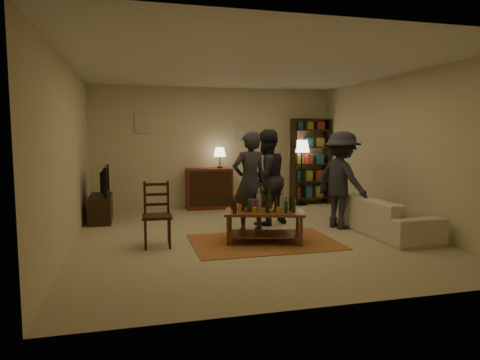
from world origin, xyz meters
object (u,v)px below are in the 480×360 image
object	(u,v)px
coffee_table	(264,215)
person_right	(266,177)
tv_stand	(101,201)
floor_lamp	(302,151)
person_by_sofa	(341,180)
sofa	(384,215)
bookshelf	(310,161)
person_left	(250,182)
dining_chair	(157,212)
dresser	(209,187)

from	to	relation	value
coffee_table	person_right	xyz separation A→B (m)	(0.44, 1.27, 0.44)
tv_stand	floor_lamp	size ratio (longest dim) A/B	0.70
person_by_sofa	person_right	bearing A→B (deg)	44.70
sofa	person_right	xyz separation A→B (m)	(-1.69, 1.18, 0.57)
floor_lamp	sofa	world-z (taller)	floor_lamp
bookshelf	sofa	world-z (taller)	bookshelf
bookshelf	person_right	xyz separation A→B (m)	(-1.74, -2.00, -0.16)
bookshelf	sofa	distance (m)	3.26
tv_stand	person_right	world-z (taller)	person_right
tv_stand	person_by_sofa	distance (m)	4.48
bookshelf	person_left	xyz separation A→B (m)	(-2.19, -2.51, -0.18)
floor_lamp	person_right	xyz separation A→B (m)	(-1.47, -1.87, -0.41)
person_by_sofa	coffee_table	bearing A→B (deg)	93.93
coffee_table	person_left	bearing A→B (deg)	91.05
dining_chair	dresser	xyz separation A→B (m)	(1.33, 3.00, -0.04)
tv_stand	person_by_sofa	xyz separation A→B (m)	(4.14, -1.64, 0.47)
tv_stand	bookshelf	xyz separation A→B (m)	(4.69, 0.98, 0.65)
dresser	floor_lamp	bearing A→B (deg)	-1.67
person_left	person_by_sofa	distance (m)	1.64
sofa	person_by_sofa	xyz separation A→B (m)	(-0.50, 0.56, 0.55)
tv_stand	bookshelf	world-z (taller)	bookshelf
dining_chair	sofa	bearing A→B (deg)	0.51
bookshelf	floor_lamp	world-z (taller)	bookshelf
person_by_sofa	dining_chair	bearing A→B (deg)	80.04
bookshelf	floor_lamp	bearing A→B (deg)	-154.04
dining_chair	person_right	bearing A→B (deg)	29.94
sofa	floor_lamp	bearing A→B (deg)	4.15
bookshelf	person_by_sofa	xyz separation A→B (m)	(-0.55, -2.62, -0.18)
tv_stand	sofa	distance (m)	5.14
person_left	coffee_table	bearing A→B (deg)	80.47
coffee_table	dresser	distance (m)	3.21
tv_stand	dresser	xyz separation A→B (m)	(2.25, 0.91, 0.09)
coffee_table	person_left	world-z (taller)	person_left
sofa	person_left	size ratio (longest dim) A/B	1.22
floor_lamp	person_right	distance (m)	2.41
sofa	person_left	bearing A→B (deg)	72.53
person_left	person_right	size ratio (longest dim) A/B	0.98
dining_chair	person_left	size ratio (longest dim) A/B	0.57
floor_lamp	sofa	distance (m)	3.21
tv_stand	person_left	world-z (taller)	person_left
dresser	person_left	xyz separation A→B (m)	(0.25, -2.44, 0.38)
bookshelf	floor_lamp	xyz separation A→B (m)	(-0.27, -0.13, 0.24)
bookshelf	person_right	world-z (taller)	bookshelf
dresser	bookshelf	xyz separation A→B (m)	(2.44, 0.07, 0.56)
dining_chair	tv_stand	xyz separation A→B (m)	(-0.93, 2.09, -0.13)
coffee_table	dresser	size ratio (longest dim) A/B	0.97
tv_stand	person_by_sofa	size ratio (longest dim) A/B	0.62
bookshelf	tv_stand	bearing A→B (deg)	-168.20
dining_chair	person_by_sofa	distance (m)	3.27
tv_stand	person_right	xyz separation A→B (m)	(2.96, -1.02, 0.49)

